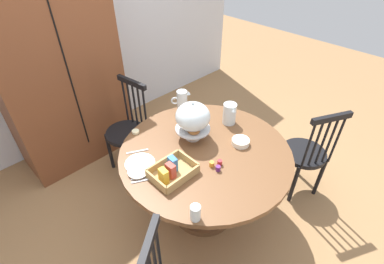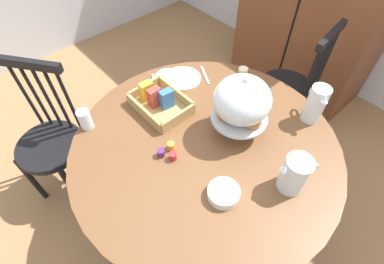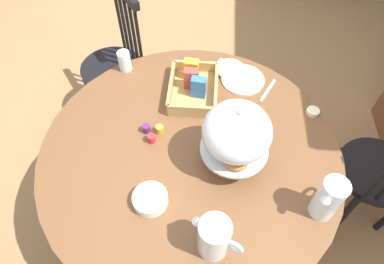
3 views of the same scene
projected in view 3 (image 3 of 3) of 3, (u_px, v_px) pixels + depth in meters
name	position (u px, v px, depth m)	size (l,w,h in m)	color
ground_plane	(204.00, 214.00, 2.13)	(10.00, 10.00, 0.00)	#997047
dining_table	(190.00, 172.00, 1.67)	(1.33, 1.33, 0.74)	brown
windsor_chair_by_cabinet	(378.00, 175.00, 1.78)	(0.40, 0.40, 0.97)	black
windsor_chair_facing_door	(116.00, 67.00, 2.25)	(0.46, 0.46, 0.97)	black
pastry_stand_with_dome	(237.00, 134.00, 1.33)	(0.28, 0.28, 0.34)	silver
orange_juice_pitcher	(328.00, 200.00, 1.28)	(0.15, 0.13, 0.21)	silver
milk_pitcher	(214.00, 238.00, 1.20)	(0.11, 0.19, 0.19)	silver
cereal_basket	(193.00, 86.00, 1.70)	(0.32, 0.24, 0.12)	tan
china_plate_large	(243.00, 80.00, 1.77)	(0.22, 0.22, 0.01)	white
china_plate_small	(230.00, 69.00, 1.80)	(0.15, 0.15, 0.01)	white
cereal_bowl	(150.00, 199.00, 1.36)	(0.14, 0.14, 0.04)	white
drinking_glass	(125.00, 61.00, 1.78)	(0.06, 0.06, 0.11)	silver
butter_dish	(313.00, 112.00, 1.64)	(0.06, 0.06, 0.02)	beige
jam_jar_strawberry	(151.00, 138.00, 1.54)	(0.04, 0.04, 0.04)	#B7282D
jam_jar_apricot	(160.00, 129.00, 1.57)	(0.04, 0.04, 0.04)	orange
jam_jar_grape	(146.00, 129.00, 1.57)	(0.04, 0.04, 0.04)	#5B2366
table_knife	(219.00, 70.00, 1.82)	(0.17, 0.01, 0.01)	silver
dinner_fork	(214.00, 68.00, 1.83)	(0.17, 0.01, 0.01)	silver
soup_spoon	(268.00, 91.00, 1.73)	(0.17, 0.01, 0.01)	silver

